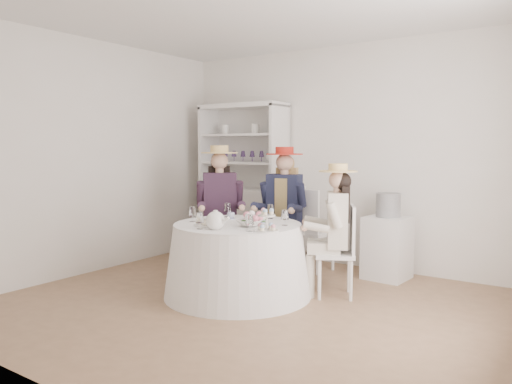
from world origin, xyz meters
The scene contains 22 objects.
ground centered at (0.00, 0.00, 0.00)m, with size 4.50×4.50×0.00m, color brown.
ceiling centered at (0.00, 0.00, 2.70)m, with size 4.50×4.50×0.00m, color white.
wall_back centered at (0.00, 2.00, 1.35)m, with size 4.50×4.50×0.00m, color silver.
wall_front centered at (0.00, -2.00, 1.35)m, with size 4.50×4.50×0.00m, color silver.
wall_left centered at (-2.25, 0.00, 1.35)m, with size 4.50×4.50×0.00m, color silver.
tea_table centered at (-0.28, 0.19, 0.36)m, with size 1.45×1.45×0.72m.
hutch centered at (-1.34, 1.76, 0.72)m, with size 1.31×0.72×2.03m.
side_table centered at (0.71, 1.64, 0.35)m, with size 0.45×0.45×0.69m, color silver.
hatbox centered at (0.71, 1.64, 0.83)m, with size 0.27×0.27×0.27m, color black.
guest_left centered at (-1.00, 0.81, 0.84)m, with size 0.62×0.63×1.48m.
guest_mid centered at (-0.34, 1.14, 0.83)m, with size 0.55×0.58×1.47m.
guest_right centered at (0.51, 0.71, 0.74)m, with size 0.56×0.50×1.31m.
spare_chair centered at (-0.14, 1.44, 0.52)m, with size 0.45×0.45×0.98m.
teacup_a centered at (-0.52, 0.39, 0.75)m, with size 0.08×0.08×0.06m, color white.
teacup_b centered at (-0.37, 0.49, 0.75)m, with size 0.07×0.07×0.06m, color white.
teacup_c centered at (-0.10, 0.37, 0.75)m, with size 0.08×0.08×0.06m, color white.
flower_bowl centered at (-0.08, 0.10, 0.74)m, with size 0.22×0.22×0.05m, color white.
flower_arrangement centered at (-0.06, 0.18, 0.81)m, with size 0.18×0.18×0.07m.
table_teapot centered at (-0.24, -0.20, 0.80)m, with size 0.25×0.18×0.19m.
sandwich_plate centered at (-0.44, -0.08, 0.73)m, with size 0.27×0.27×0.06m.
cupcake_stand centered at (0.19, -0.01, 0.79)m, with size 0.21×0.21×0.20m.
stemware_set centered at (-0.28, 0.19, 0.79)m, with size 0.97×1.01×0.15m.
Camera 1 is at (2.61, -3.68, 1.47)m, focal length 35.00 mm.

